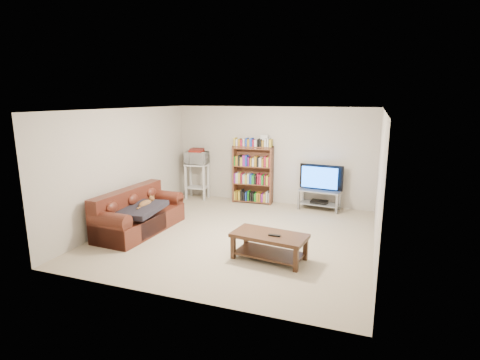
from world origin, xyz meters
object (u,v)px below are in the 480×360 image
at_px(sofa, 137,216).
at_px(bookshelf, 253,174).
at_px(tv_stand, 319,196).
at_px(coffee_table, 269,242).

xyz_separation_m(sofa, bookshelf, (1.53, 2.75, 0.44)).
bearing_deg(tv_stand, bookshelf, -176.65).
xyz_separation_m(coffee_table, bookshelf, (-1.31, 3.18, 0.44)).
distance_m(sofa, coffee_table, 2.87).
xyz_separation_m(coffee_table, tv_stand, (0.37, 3.11, 0.02)).
relative_size(coffee_table, bookshelf, 0.88).
distance_m(coffee_table, bookshelf, 3.47).
xyz_separation_m(sofa, coffee_table, (2.84, -0.43, 0.01)).
bearing_deg(bookshelf, coffee_table, -71.10).
xyz_separation_m(sofa, tv_stand, (3.21, 2.68, 0.03)).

